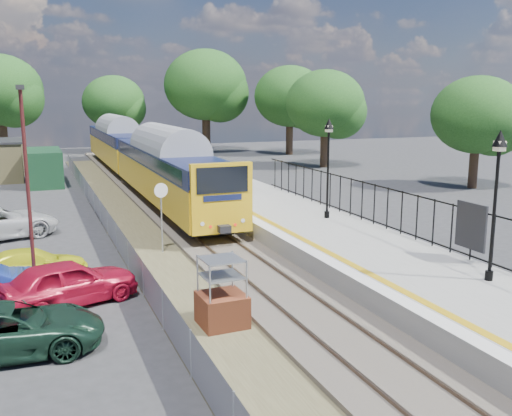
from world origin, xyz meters
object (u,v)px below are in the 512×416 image
car_yellow (33,264)px  carpark_lamp (27,179)px  train (137,153)px  car_red (68,283)px  brick_plinth (222,294)px  car_green (7,330)px  victorian_lamp_south (498,170)px  speed_sign (161,205)px  victorian_lamp_north (329,145)px

car_yellow → carpark_lamp: bearing=179.9°
train → car_red: train is taller
brick_plinth → car_green: (-5.59, 0.29, -0.32)m
brick_plinth → carpark_lamp: 7.40m
victorian_lamp_south → car_yellow: victorian_lamp_south is taller
brick_plinth → car_green: 5.61m
brick_plinth → speed_sign: speed_sign is taller
victorian_lamp_north → carpark_lamp: (-12.80, -3.67, -0.41)m
carpark_lamp → car_yellow: bearing=91.8°
carpark_lamp → car_yellow: 3.84m
speed_sign → car_red: speed_sign is taller
victorian_lamp_north → car_red: 13.32m
car_yellow → car_green: bearing=172.3°
speed_sign → car_red: 6.41m
victorian_lamp_north → speed_sign: bearing=-178.8°
train → car_green: 29.20m
victorian_lamp_north → car_red: victorian_lamp_north is taller
train → car_green: size_ratio=8.62×
victorian_lamp_north → speed_sign: victorian_lamp_north is taller
victorian_lamp_north → car_green: 16.15m
speed_sign → car_green: (-5.69, -7.94, -1.39)m
speed_sign → victorian_lamp_north: bearing=-12.3°
victorian_lamp_south → train: 30.44m
victorian_lamp_south → victorian_lamp_north: (-0.20, 10.00, 0.00)m
train → car_yellow: size_ratio=10.74×
speed_sign → brick_plinth: bearing=-104.1°
victorian_lamp_north → brick_plinth: 11.99m
car_green → brick_plinth: bearing=-90.8°
victorian_lamp_south → victorian_lamp_north: same height
speed_sign → car_green: 9.86m
victorian_lamp_north → speed_sign: size_ratio=1.54×
car_red → car_yellow: (-1.03, 3.19, -0.18)m
victorian_lamp_south → car_red: victorian_lamp_south is taller
car_red → car_yellow: car_red is taller
carpark_lamp → car_yellow: size_ratio=1.79×
car_yellow → speed_sign: bearing=-74.2°
carpark_lamp → victorian_lamp_north: bearing=16.0°
carpark_lamp → train: bearing=72.3°
train → car_yellow: bearing=-109.2°
brick_plinth → car_green: bearing=177.0°
victorian_lamp_north → car_yellow: (-12.86, -1.79, -3.75)m
car_green → car_red: car_red is taller
carpark_lamp → car_red: bearing=-53.4°
carpark_lamp → brick_plinth: bearing=-43.9°
victorian_lamp_south → brick_plinth: size_ratio=2.25×
victorian_lamp_south → car_yellow: size_ratio=1.21×
victorian_lamp_south → car_green: size_ratio=0.97×
speed_sign → car_red: bearing=-143.5°
victorian_lamp_south → carpark_lamp: carpark_lamp is taller
victorian_lamp_north → carpark_lamp: carpark_lamp is taller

